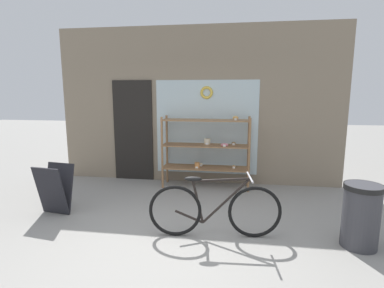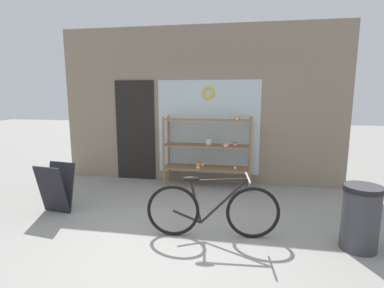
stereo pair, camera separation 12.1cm
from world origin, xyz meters
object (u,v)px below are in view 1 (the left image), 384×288
Objects in this scene: display_case at (207,146)px; bicycle at (214,210)px; sandwich_board at (55,189)px; trash_bin at (361,214)px.

display_case reaches higher than bicycle.
display_case is 2.23× the size of sandwich_board.
display_case reaches higher than sandwich_board.
bicycle is at bearing -1.04° from sandwich_board.
display_case is at bearing 92.35° from bicycle.
sandwich_board is 0.97× the size of trash_bin.
bicycle reaches higher than trash_bin.
sandwich_board is at bearing -142.27° from display_case.
bicycle is 2.24× the size of sandwich_board.
sandwich_board is (-2.17, -1.68, -0.43)m from display_case.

